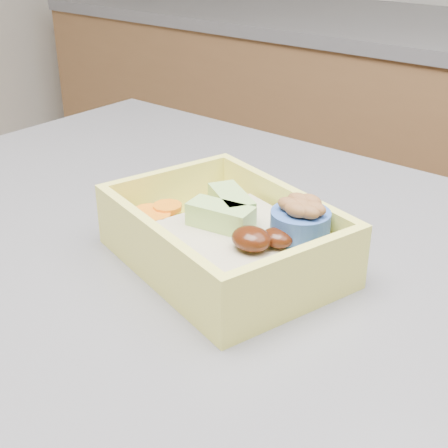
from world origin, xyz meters
The scene contains 1 object.
bento_box centered at (-0.21, 0.04, 0.94)m, with size 0.20×0.17×0.06m.
Camera 1 is at (0.06, -0.29, 1.17)m, focal length 50.00 mm.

